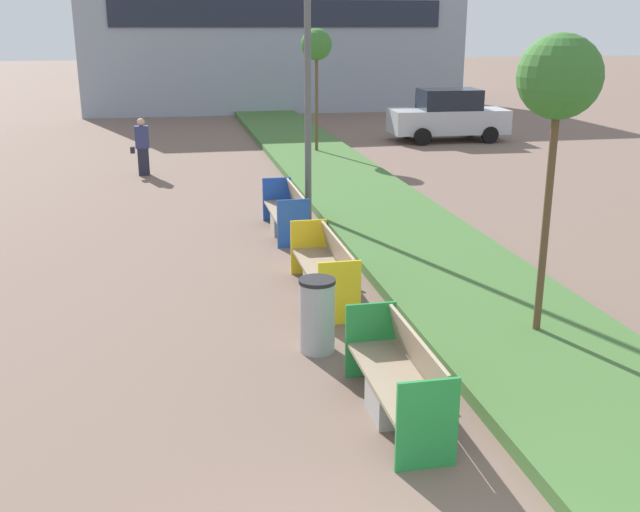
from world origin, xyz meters
The scene contains 11 objects.
planter_grass_strip centered at (3.20, 12.00, 0.09)m, with size 2.80×120.00×0.18m.
building_backdrop centered at (4.00, 36.25, 4.13)m, with size 18.12×8.62×8.27m.
bench_green_frame centered at (0.94, 3.57, 0.37)m, with size 0.65×2.08×0.94m.
bench_yellow_frame centered at (0.94, 7.43, 0.38)m, with size 0.65×2.38×0.94m.
bench_blue_frame centered at (0.94, 11.24, 0.37)m, with size 0.65×2.17×0.94m.
litter_bin centered at (0.41, 5.43, 0.50)m, with size 0.48×0.48×0.99m.
street_lamp_post centered at (1.55, 12.08, 4.50)m, with size 0.24×0.44×8.23m.
sapling_tree_near centered at (3.37, 5.15, 3.44)m, with size 1.04×1.04×4.02m.
sapling_tree_far centered at (3.37, 20.28, 3.43)m, with size 0.97×0.97×3.98m.
pedestrian_walking centered at (-2.06, 18.08, 0.81)m, with size 0.53×0.24×1.60m.
parked_car_distant centered at (8.72, 22.56, 0.91)m, with size 4.28×2.00×1.86m.
Camera 1 is at (-1.36, -3.41, 4.11)m, focal length 42.00 mm.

